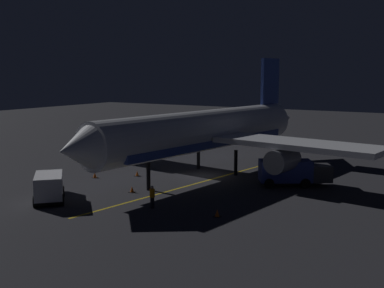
{
  "coord_description": "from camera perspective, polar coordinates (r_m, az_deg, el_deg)",
  "views": [
    {
      "loc": [
        -23.53,
        40.79,
        10.25
      ],
      "look_at": [
        0.0,
        2.0,
        3.5
      ],
      "focal_mm": 44.65,
      "sensor_mm": 36.0,
      "label": 1
    }
  ],
  "objects": [
    {
      "name": "ground_plane",
      "position": [
        48.21,
        1.24,
        -3.94
      ],
      "size": [
        180.0,
        180.0,
        0.2
      ],
      "primitive_type": "cube",
      "color": "#2C2C31"
    },
    {
      "name": "traffic_cone_near_right",
      "position": [
        41.9,
        -7.18,
        -5.41
      ],
      "size": [
        0.5,
        0.5,
        0.55
      ],
      "color": "#EA590F",
      "rests_on": "ground_plane"
    },
    {
      "name": "catering_truck",
      "position": [
        44.69,
        11.86,
        -3.35
      ],
      "size": [
        6.57,
        5.18,
        2.38
      ],
      "color": "navy",
      "rests_on": "ground_plane"
    },
    {
      "name": "apron_guide_stripe",
      "position": [
        44.29,
        -0.13,
        -4.91
      ],
      "size": [
        4.35,
        26.73,
        0.01
      ],
      "primitive_type": "cube",
      "rotation": [
        0.0,
        0.0,
        -0.15
      ],
      "color": "gold",
      "rests_on": "ground_plane"
    },
    {
      "name": "traffic_cone_under_wing",
      "position": [
        48.2,
        -11.54,
        -3.68
      ],
      "size": [
        0.5,
        0.5,
        0.55
      ],
      "color": "#EA590F",
      "rests_on": "ground_plane"
    },
    {
      "name": "airliner",
      "position": [
        47.91,
        1.69,
        1.44
      ],
      "size": [
        34.9,
        35.2,
        11.98
      ],
      "color": "white",
      "rests_on": "ground_plane"
    },
    {
      "name": "traffic_cone_far",
      "position": [
        48.33,
        -6.57,
        -3.54
      ],
      "size": [
        0.5,
        0.5,
        0.55
      ],
      "color": "#EA590F",
      "rests_on": "ground_plane"
    },
    {
      "name": "traffic_cone_near_left",
      "position": [
        34.74,
        3.02,
        -8.28
      ],
      "size": [
        0.5,
        0.5,
        0.55
      ],
      "color": "#EA590F",
      "rests_on": "ground_plane"
    },
    {
      "name": "ground_crew_worker",
      "position": [
        36.83,
        -4.77,
        -6.29
      ],
      "size": [
        0.4,
        0.4,
        1.74
      ],
      "color": "black",
      "rests_on": "ground_plane"
    },
    {
      "name": "baggage_truck",
      "position": [
        40.65,
        -16.69,
        -4.8
      ],
      "size": [
        5.54,
        5.48,
        2.24
      ],
      "color": "silver",
      "rests_on": "ground_plane"
    }
  ]
}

